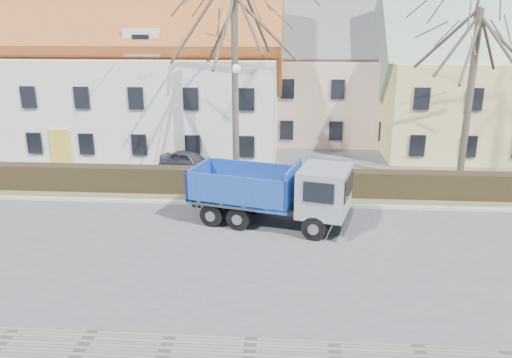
# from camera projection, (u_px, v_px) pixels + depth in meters

# --- Properties ---
(ground) EXTENTS (120.00, 120.00, 0.00)m
(ground) POSITION_uv_depth(u_px,v_px,m) (264.00, 246.00, 19.34)
(ground) COLOR #4B4A4D
(curb_far) EXTENTS (80.00, 0.30, 0.12)m
(curb_far) POSITION_uv_depth(u_px,v_px,m) (269.00, 204.00, 23.70)
(curb_far) COLOR #ACA69D
(curb_far) RESTS_ON ground
(grass_strip) EXTENTS (80.00, 3.00, 0.10)m
(grass_strip) POSITION_uv_depth(u_px,v_px,m) (271.00, 193.00, 25.23)
(grass_strip) COLOR #505630
(grass_strip) RESTS_ON ground
(hedge) EXTENTS (60.00, 0.90, 1.30)m
(hedge) POSITION_uv_depth(u_px,v_px,m) (271.00, 183.00, 24.86)
(hedge) COLOR black
(hedge) RESTS_ON ground
(building_white) EXTENTS (26.80, 10.80, 9.50)m
(building_white) POSITION_uv_depth(u_px,v_px,m) (87.00, 77.00, 34.04)
(building_white) COLOR silver
(building_white) RESTS_ON ground
(building_pink) EXTENTS (10.80, 8.80, 8.00)m
(building_pink) POSITION_uv_depth(u_px,v_px,m) (333.00, 84.00, 36.92)
(building_pink) COLOR #CAA78F
(building_pink) RESTS_ON ground
(tree_1) EXTENTS (9.20, 9.20, 12.65)m
(tree_1) POSITION_uv_depth(u_px,v_px,m) (235.00, 63.00, 25.69)
(tree_1) COLOR #42392D
(tree_1) RESTS_ON ground
(tree_2) EXTENTS (8.00, 8.00, 11.00)m
(tree_2) POSITION_uv_depth(u_px,v_px,m) (472.00, 81.00, 25.12)
(tree_2) COLOR #42392D
(tree_2) RESTS_ON ground
(dump_truck) EXTENTS (7.46, 4.30, 2.81)m
(dump_truck) POSITION_uv_depth(u_px,v_px,m) (265.00, 192.00, 21.21)
(dump_truck) COLOR navy
(dump_truck) RESTS_ON ground
(streetlight) EXTENTS (0.50, 0.50, 6.45)m
(streetlight) POSITION_uv_depth(u_px,v_px,m) (237.00, 128.00, 25.17)
(streetlight) COLOR gray
(streetlight) RESTS_ON ground
(cart_frame) EXTENTS (0.83, 0.66, 0.66)m
(cart_frame) POSITION_uv_depth(u_px,v_px,m) (193.00, 200.00, 23.39)
(cart_frame) COLOR silver
(cart_frame) RESTS_ON ground
(parked_car_a) EXTENTS (3.89, 2.65, 1.23)m
(parked_car_a) POSITION_uv_depth(u_px,v_px,m) (189.00, 161.00, 28.98)
(parked_car_a) COLOR #30323B
(parked_car_a) RESTS_ON ground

